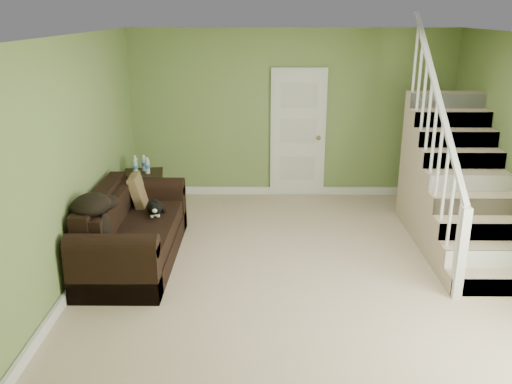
{
  "coord_description": "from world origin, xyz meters",
  "views": [
    {
      "loc": [
        -0.48,
        -5.63,
        2.84
      ],
      "look_at": [
        -0.54,
        0.18,
        0.88
      ],
      "focal_mm": 38.0,
      "sensor_mm": 36.0,
      "label": 1
    }
  ],
  "objects_px": {
    "sofa": "(131,234)",
    "side_table": "(144,194)",
    "banana": "(137,240)",
    "cat": "(154,208)"
  },
  "relations": [
    {
      "from": "sofa",
      "to": "banana",
      "type": "distance_m",
      "value": 0.61
    },
    {
      "from": "sofa",
      "to": "side_table",
      "type": "xyz_separation_m",
      "value": [
        -0.14,
        1.47,
        0.01
      ]
    },
    {
      "from": "side_table",
      "to": "banana",
      "type": "xyz_separation_m",
      "value": [
        0.34,
        -2.02,
        0.16
      ]
    },
    {
      "from": "sofa",
      "to": "cat",
      "type": "height_order",
      "value": "sofa"
    },
    {
      "from": "sofa",
      "to": "side_table",
      "type": "distance_m",
      "value": 1.47
    },
    {
      "from": "side_table",
      "to": "banana",
      "type": "height_order",
      "value": "side_table"
    },
    {
      "from": "sofa",
      "to": "cat",
      "type": "xyz_separation_m",
      "value": [
        0.24,
        0.28,
        0.23
      ]
    },
    {
      "from": "sofa",
      "to": "banana",
      "type": "bearing_deg",
      "value": -69.62
    },
    {
      "from": "sofa",
      "to": "cat",
      "type": "bearing_deg",
      "value": 49.74
    },
    {
      "from": "sofa",
      "to": "banana",
      "type": "xyz_separation_m",
      "value": [
        0.2,
        -0.55,
        0.17
      ]
    }
  ]
}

